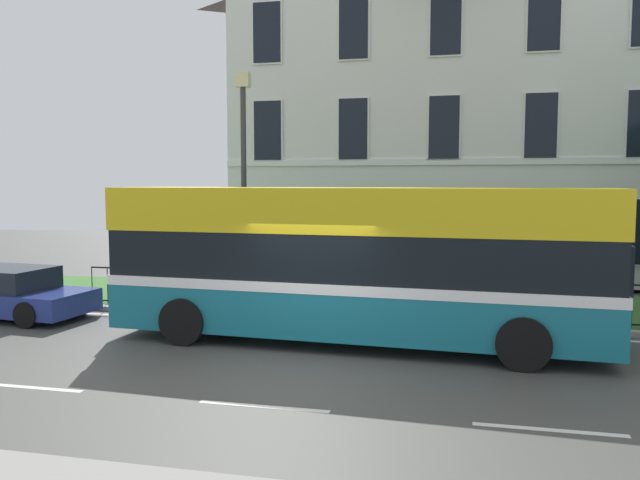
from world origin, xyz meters
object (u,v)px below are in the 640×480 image
Objects in this scene: georgian_townhouse at (450,99)px; single_decker_bus at (355,262)px; street_lamp_post at (244,172)px; parked_hatchback_01 at (5,293)px.

georgian_townhouse reaches higher than single_decker_bus.
single_decker_bus is 1.71× the size of street_lamp_post.
parked_hatchback_01 is at bearing -158.13° from street_lamp_post.
single_decker_bus is 2.38× the size of parked_hatchback_01.
georgian_townhouse is 11.10m from street_lamp_post.
georgian_townhouse reaches higher than parked_hatchback_01.
parked_hatchback_01 is (-10.23, -11.76, -5.84)m from georgian_townhouse.
single_decker_bus is 4.75m from street_lamp_post.
street_lamp_post is at bearing -116.66° from georgian_townhouse.
street_lamp_post is at bearing 143.55° from single_decker_bus.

